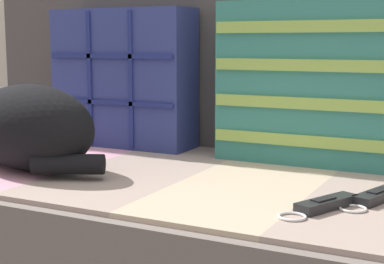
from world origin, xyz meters
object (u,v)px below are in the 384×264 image
at_px(sleeping_cat, 26,130).
at_px(game_remote_far, 324,205).
at_px(throw_pillow_striped, 315,83).
at_px(game_remote_near, 379,196).
at_px(throw_pillow_quilted, 124,78).
at_px(couch, 204,253).

distance_m(sleeping_cat, game_remote_far, 0.70).
bearing_deg(throw_pillow_striped, game_remote_near, -53.92).
distance_m(throw_pillow_quilted, game_remote_near, 0.82).
xyz_separation_m(throw_pillow_quilted, sleeping_cat, (-0.02, -0.38, -0.10)).
xyz_separation_m(couch, throw_pillow_quilted, (-0.35, 0.20, 0.39)).
bearing_deg(game_remote_near, throw_pillow_striped, 126.08).
xyz_separation_m(throw_pillow_striped, game_remote_near, (0.20, -0.28, -0.19)).
height_order(throw_pillow_striped, game_remote_near, throw_pillow_striped).
relative_size(couch, throw_pillow_striped, 3.77).
relative_size(throw_pillow_quilted, throw_pillow_striped, 0.88).
bearing_deg(throw_pillow_quilted, game_remote_far, -30.00).
relative_size(couch, game_remote_far, 9.53).
distance_m(couch, throw_pillow_striped, 0.48).
height_order(game_remote_near, game_remote_far, same).
distance_m(game_remote_near, game_remote_far, 0.13).
relative_size(game_remote_near, game_remote_far, 1.13).
xyz_separation_m(throw_pillow_striped, sleeping_cat, (-0.56, -0.38, -0.10)).
distance_m(throw_pillow_quilted, throw_pillow_striped, 0.55).
height_order(couch, game_remote_near, game_remote_near).
bearing_deg(couch, sleeping_cat, -153.68).
bearing_deg(game_remote_near, game_remote_far, -125.09).
height_order(couch, throw_pillow_striped, throw_pillow_striped).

